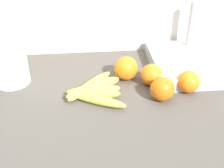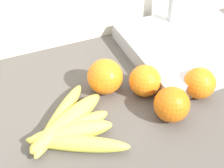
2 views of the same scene
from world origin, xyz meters
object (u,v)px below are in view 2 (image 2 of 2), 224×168
orange_far_right (145,81)px  banana_bunch (69,129)px  sink_basin (190,45)px  orange_front (172,104)px  orange_back_left (105,77)px  orange_center (199,83)px

orange_far_right → banana_bunch: bearing=-164.9°
orange_far_right → sink_basin: sink_basin is taller
orange_front → orange_far_right: orange_front is taller
banana_bunch → orange_back_left: bearing=39.6°
orange_front → orange_far_right: bearing=99.3°
orange_center → orange_front: bearing=-159.2°
orange_back_left → orange_front: size_ratio=1.08×
orange_front → sink_basin: bearing=47.3°
orange_back_left → orange_front: bearing=-54.9°
banana_bunch → orange_back_left: orange_back_left is taller
banana_bunch → sink_basin: sink_basin is taller
orange_back_left → sink_basin: bearing=10.9°
orange_back_left → orange_far_right: 0.09m
orange_center → sink_basin: size_ratio=0.22×
orange_far_right → sink_basin: size_ratio=0.23×
banana_bunch → orange_center: 0.31m
orange_center → banana_bunch: bearing=179.7°
sink_basin → orange_back_left: bearing=-169.1°
orange_far_right → orange_center: bearing=-26.8°
sink_basin → orange_far_right: bearing=-152.9°
orange_far_right → orange_front: bearing=-80.7°
banana_bunch → orange_far_right: (0.20, 0.05, 0.02)m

